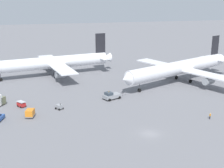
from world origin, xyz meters
name	(u,v)px	position (x,y,z in m)	size (l,w,h in m)	color
ground_plane	(150,134)	(0.00, 0.00, 0.00)	(600.00, 600.00, 0.00)	slate
airliner_at_gate_left	(51,63)	(-19.32, 61.82, 5.45)	(53.47, 39.50, 16.23)	white
airliner_being_pushed	(179,68)	(26.71, 40.36, 5.54)	(51.42, 43.44, 15.88)	silver
pushback_tug	(111,96)	(-2.74, 27.24, 1.17)	(8.69, 4.84, 2.76)	gray
gse_container_dolly_flat	(30,113)	(-27.83, 17.87, 1.17)	(2.95, 3.66, 2.15)	slate
gse_gpu_cart_small	(59,107)	(-19.66, 22.02, 0.79)	(2.52, 2.64, 1.90)	gray
gse_baggage_cart_trailing	(21,104)	(-30.40, 26.71, 0.86)	(2.88, 3.13, 1.71)	red
ground_crew_ramp_agent_by_cones	(210,116)	(18.82, 4.73, 0.91)	(0.36, 0.49, 1.74)	black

